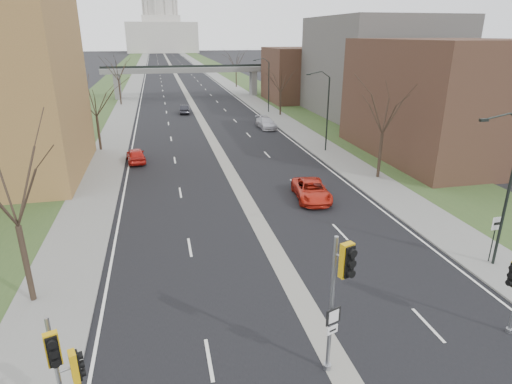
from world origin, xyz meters
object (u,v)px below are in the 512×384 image
object	(u,v)px
signal_pole_left	(63,367)
car_left_far	(185,109)
car_right_near	(311,190)
car_left_near	(136,155)
signal_pole_median	(340,284)
speed_limit_sign	(495,231)
car_right_mid	(266,123)

from	to	relation	value
signal_pole_left	car_left_far	size ratio (longest dim) A/B	1.14
car_right_near	car_left_near	bearing A→B (deg)	142.19
signal_pole_median	speed_limit_sign	distance (m)	13.71
car_right_near	car_right_mid	world-z (taller)	car_right_near
car_left_far	car_left_near	bearing A→B (deg)	81.12
car_left_far	car_right_mid	size ratio (longest dim) A/B	0.85
signal_pole_left	speed_limit_sign	distance (m)	22.51
car_left_near	car_left_far	size ratio (longest dim) A/B	1.01
car_left_near	car_right_near	size ratio (longest dim) A/B	0.81
car_left_near	car_right_near	bearing A→B (deg)	128.34
car_left_near	car_right_near	world-z (taller)	car_right_near
signal_pole_left	speed_limit_sign	world-z (taller)	signal_pole_left
car_left_far	car_right_near	xyz separation A→B (m)	(7.19, -42.03, 0.04)
speed_limit_sign	signal_pole_median	bearing A→B (deg)	-155.48
car_left_near	car_left_far	distance (m)	28.87
car_left_far	speed_limit_sign	bearing A→B (deg)	109.21
signal_pole_median	car_right_mid	size ratio (longest dim) A/B	1.15
car_left_near	car_right_mid	xyz separation A→B (m)	(17.18, 13.39, -0.01)
car_right_near	signal_pole_median	bearing A→B (deg)	-100.14
speed_limit_sign	car_right_mid	xyz separation A→B (m)	(-3.45, 39.35, -1.30)
speed_limit_sign	car_left_near	distance (m)	33.19
car_left_far	car_right_mid	xyz separation A→B (m)	(10.29, -14.65, 0.03)
signal_pole_left	car_left_near	size ratio (longest dim) A/B	1.12
car_left_far	signal_pole_median	bearing A→B (deg)	96.48
car_right_mid	speed_limit_sign	bearing A→B (deg)	-88.31
signal_pole_median	car_right_near	distance (m)	19.20
car_right_near	car_right_mid	distance (m)	27.55
car_left_far	signal_pole_left	bearing A→B (deg)	87.89
car_left_near	car_right_mid	size ratio (longest dim) A/B	0.86
car_left_far	car_right_mid	bearing A→B (deg)	130.02
signal_pole_left	car_left_near	xyz separation A→B (m)	(0.67, 33.15, -2.46)
speed_limit_sign	car_right_mid	bearing A→B (deg)	92.82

